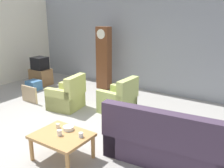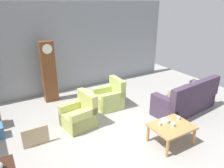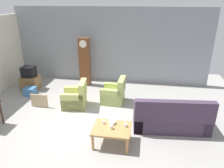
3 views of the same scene
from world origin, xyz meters
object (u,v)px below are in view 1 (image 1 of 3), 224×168
Objects in this scene: tv_stand_cabinet at (41,77)px; storage_box_blue at (34,85)px; armchair_olive_near at (67,97)px; bowl_white_stacked at (68,128)px; framed_picture_leaning at (29,94)px; coffee_table_wood at (62,138)px; cup_blue_rimmed at (81,135)px; armchair_olive_far at (119,101)px; cup_white_porcelain at (60,133)px; tv_crt at (40,63)px; grandfather_clock at (104,58)px; cup_cream_tall at (58,126)px; couch_floral at (167,143)px.

storage_box_blue is (0.29, -0.56, -0.12)m from tv_stand_cabinet.
armchair_olive_near reaches higher than bowl_white_stacked.
armchair_olive_near is at bearing 12.12° from framed_picture_leaning.
cup_blue_rimmed is (0.34, 0.12, 0.11)m from coffee_table_wood.
storage_box_blue is at bearing 179.55° from armchair_olive_far.
tv_stand_cabinet is 6.81× the size of cup_white_porcelain.
tv_crt is at bearing 142.55° from cup_white_porcelain.
storage_box_blue is (-0.82, 0.83, -0.08)m from framed_picture_leaning.
tv_stand_cabinet is at bearing -157.95° from grandfather_clock.
armchair_olive_near is 1.53× the size of framed_picture_leaning.
grandfather_clock is at bearing 66.05° from framed_picture_leaning.
cup_white_porcelain reaches higher than bowl_white_stacked.
cup_cream_tall is (-0.57, 0.04, -0.00)m from cup_blue_rimmed.
armchair_olive_far is 0.45× the size of grandfather_clock.
tv_stand_cabinet is 1.66× the size of storage_box_blue.
armchair_olive_far is 0.96× the size of coffee_table_wood.
armchair_olive_near reaches higher than framed_picture_leaning.
armchair_olive_near is 2.12m from storage_box_blue.
cup_cream_tall is at bearing -37.32° from tv_crt.
couch_floral is 5.29× the size of storage_box_blue.
storage_box_blue is at bearing -63.17° from tv_crt.
tv_crt is at bearing 159.69° from couch_floral.
cup_white_porcelain is (0.30, -2.38, 0.22)m from armchair_olive_far.
cup_blue_rimmed is at bearing -73.87° from armchair_olive_far.
storage_box_blue is at bearing 164.26° from armchair_olive_near.
tv_crt is at bearing 0.00° from tv_stand_cabinet.
couch_floral is at bearing -20.31° from tv_stand_cabinet.
framed_picture_leaning is at bearing -113.95° from grandfather_clock.
armchair_olive_near is at bearing 164.32° from couch_floral.
grandfather_clock reaches higher than tv_crt.
tv_crt is (-5.44, 2.01, 0.40)m from couch_floral.
cup_blue_rimmed is at bearing -24.50° from framed_picture_leaning.
couch_floral reaches higher than storage_box_blue.
bowl_white_stacked is (-0.36, 0.08, -0.01)m from cup_blue_rimmed.
cup_cream_tall is (2.55, -1.39, 0.28)m from framed_picture_leaning.
cup_cream_tall is (-0.23, 0.19, -0.01)m from cup_white_porcelain.
armchair_olive_near reaches higher than storage_box_blue.
armchair_olive_far is 2.33m from cup_blue_rimmed.
framed_picture_leaning is 7.50× the size of cup_blue_rimmed.
tv_stand_cabinet is (-2.32, 1.14, -0.03)m from armchair_olive_near.
armchair_olive_far is 11.64× the size of cup_cream_tall.
coffee_table_wood is 4.23m from grandfather_clock.
coffee_table_wood is 2.34× the size of storage_box_blue.
tv_stand_cabinet is 3.53× the size of bowl_white_stacked.
coffee_table_wood is (1.57, -1.80, 0.10)m from armchair_olive_near.
couch_floral is 1.95m from cup_cream_tall.
tv_crt is 6.07× the size of cup_cream_tall.
coffee_table_wood is at bearing -37.02° from tv_crt.
framed_picture_leaning is 6.01× the size of cup_white_porcelain.
tv_crt is at bearing 170.65° from armchair_olive_far.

